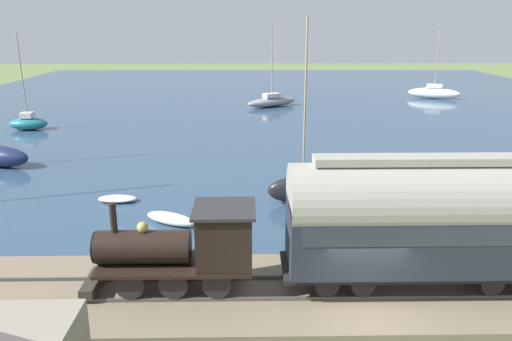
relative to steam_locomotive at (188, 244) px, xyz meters
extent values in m
plane|color=#607542|center=(-1.23, -5.54, -2.14)|extent=(200.00, 200.00, 0.00)
cube|color=#2D4760|center=(42.91, -5.54, -2.14)|extent=(80.00, 80.00, 0.01)
cube|color=#756651|center=(0.00, -5.54, -1.90)|extent=(5.22, 56.00, 0.48)
cube|color=#4C4742|center=(-0.71, -5.54, -1.60)|extent=(0.07, 54.88, 0.12)
cube|color=#4C4742|center=(0.71, -5.54, -1.60)|extent=(0.07, 54.88, 0.12)
cylinder|color=black|center=(-0.71, -0.93, -1.07)|extent=(0.12, 0.93, 0.93)
cylinder|color=black|center=(0.71, -0.93, -1.07)|extent=(0.12, 0.93, 0.93)
cylinder|color=black|center=(-0.71, 0.44, -1.07)|extent=(0.12, 0.93, 0.93)
cylinder|color=black|center=(0.71, 0.44, -1.07)|extent=(0.12, 0.93, 0.93)
cylinder|color=black|center=(-0.71, 1.81, -1.07)|extent=(0.12, 0.93, 0.93)
cylinder|color=black|center=(0.71, 1.81, -1.07)|extent=(0.12, 0.93, 0.93)
cube|color=black|center=(0.00, 0.44, -0.69)|extent=(1.91, 4.99, 0.12)
cylinder|color=black|center=(0.00, 1.44, -0.08)|extent=(1.09, 2.99, 1.09)
cylinder|color=black|center=(0.00, 2.98, -0.08)|extent=(1.04, 0.08, 1.04)
cylinder|color=black|center=(0.00, 2.34, 0.95)|extent=(0.22, 0.22, 0.97)
sphere|color=tan|center=(0.00, 1.44, 0.61)|extent=(0.36, 0.36, 0.36)
cube|color=black|center=(0.00, -1.18, 0.27)|extent=(1.81, 1.75, 1.79)
cube|color=#282828|center=(0.00, -1.18, 1.22)|extent=(2.01, 1.99, 0.10)
cube|color=#2D2823|center=(0.00, 3.19, -1.36)|extent=(1.71, 0.44, 0.32)
cylinder|color=black|center=(0.71, -10.89, -1.16)|extent=(0.12, 0.76, 0.76)
cylinder|color=black|center=(-0.71, -9.74, -1.16)|extent=(0.12, 0.76, 0.76)
cylinder|color=black|center=(0.71, -9.74, -1.16)|extent=(0.12, 0.76, 0.76)
cylinder|color=black|center=(-0.71, -5.58, -1.16)|extent=(0.12, 0.76, 0.76)
cylinder|color=black|center=(0.71, -5.58, -1.16)|extent=(0.12, 0.76, 0.76)
cylinder|color=black|center=(-0.71, -4.43, -1.16)|extent=(0.12, 0.76, 0.76)
cylinder|color=black|center=(0.71, -4.43, -1.16)|extent=(0.12, 0.76, 0.76)
cube|color=black|center=(0.00, -7.66, -0.85)|extent=(2.11, 9.23, 0.16)
cube|color=#232833|center=(0.00, -7.66, 0.34)|extent=(2.34, 8.86, 2.22)
cube|color=#2D333D|center=(0.00, -7.66, 0.73)|extent=(2.37, 8.31, 0.62)
cylinder|color=gray|center=(0.00, -7.66, 1.45)|extent=(2.46, 8.86, 2.46)
cube|color=gray|center=(0.00, -7.66, 2.80)|extent=(0.82, 7.39, 0.24)
ellipsoid|color=#1E707A|center=(28.09, 17.05, -1.60)|extent=(1.70, 3.29, 1.06)
cylinder|color=#9E8460|center=(28.09, 17.05, 2.46)|extent=(0.10, 0.10, 7.08)
cube|color=silver|center=(28.09, 17.05, -0.85)|extent=(1.00, 1.00, 0.45)
ellipsoid|color=gray|center=(39.96, -4.66, -1.63)|extent=(4.67, 6.20, 1.01)
cylinder|color=#9E8460|center=(39.96, -4.66, 3.00)|extent=(0.10, 0.10, 8.25)
cube|color=silver|center=(39.96, -4.66, -0.90)|extent=(1.83, 2.12, 0.45)
ellipsoid|color=white|center=(45.58, -24.68, -1.48)|extent=(3.86, 6.17, 1.30)
cylinder|color=#9E8460|center=(45.58, -24.68, 2.61)|extent=(0.10, 0.10, 6.89)
cube|color=silver|center=(45.58, -24.68, -0.61)|extent=(1.58, 2.04, 0.45)
ellipsoid|color=black|center=(9.44, -4.76, -1.39)|extent=(1.26, 3.69, 1.48)
cylinder|color=#9E8460|center=(9.44, -4.76, 3.28)|extent=(0.10, 0.10, 7.85)
ellipsoid|color=#B7B2A3|center=(5.15, -9.99, -1.95)|extent=(2.24, 2.09, 0.37)
ellipsoid|color=silver|center=(6.76, 1.63, -1.87)|extent=(2.01, 2.75, 0.53)
ellipsoid|color=silver|center=(9.85, 4.87, -1.98)|extent=(1.02, 2.04, 0.31)
camera|label=1|loc=(-14.77, -1.91, 6.91)|focal=35.00mm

